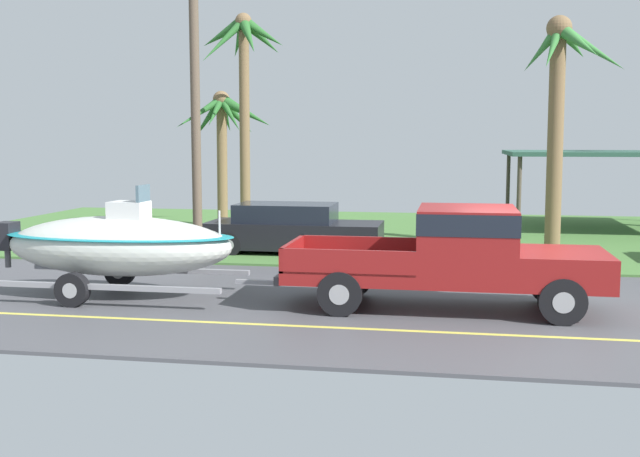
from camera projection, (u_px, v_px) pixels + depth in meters
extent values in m
cube|color=#4C4C51|center=(528.00, 313.00, 13.81)|extent=(36.00, 8.00, 0.06)
cube|color=#477538|center=(496.00, 237.00, 24.56)|extent=(36.00, 14.00, 0.11)
cube|color=#DBCC4C|center=(538.00, 336.00, 12.04)|extent=(34.20, 0.12, 0.01)
cube|color=maroon|center=(444.00, 275.00, 13.96)|extent=(5.76, 1.96, 0.22)
cube|color=maroon|center=(562.00, 262.00, 13.57)|extent=(1.61, 1.96, 0.38)
cube|color=maroon|center=(467.00, 239.00, 13.82)|extent=(1.73, 1.96, 1.14)
cube|color=black|center=(467.00, 220.00, 13.78)|extent=(1.75, 1.98, 0.38)
cube|color=#621111|center=(354.00, 265.00, 14.24)|extent=(2.42, 1.96, 0.04)
cube|color=maroon|center=(360.00, 248.00, 15.14)|extent=(2.42, 0.08, 0.45)
cube|color=maroon|center=(347.00, 263.00, 13.30)|extent=(2.42, 0.08, 0.45)
cube|color=maroon|center=(292.00, 253.00, 14.42)|extent=(0.08, 1.96, 0.45)
cube|color=#333338|center=(287.00, 273.00, 14.48)|extent=(0.12, 1.77, 0.16)
sphere|color=#B2B2B7|center=(281.00, 271.00, 14.50)|extent=(0.10, 0.10, 0.10)
cylinder|color=black|center=(550.00, 282.00, 14.50)|extent=(0.80, 0.28, 0.80)
cylinder|color=#9E9EA3|center=(550.00, 282.00, 14.50)|extent=(0.36, 0.29, 0.36)
cylinder|color=black|center=(562.00, 301.00, 12.79)|extent=(0.80, 0.28, 0.80)
cylinder|color=#9E9EA3|center=(562.00, 301.00, 12.79)|extent=(0.36, 0.29, 0.36)
cylinder|color=black|center=(353.00, 276.00, 15.15)|extent=(0.80, 0.28, 0.80)
cylinder|color=#9E9EA3|center=(353.00, 276.00, 15.15)|extent=(0.36, 0.29, 0.36)
cylinder|color=black|center=(340.00, 293.00, 13.45)|extent=(0.80, 0.28, 0.80)
cylinder|color=#9E9EA3|center=(340.00, 293.00, 13.45)|extent=(0.36, 0.29, 0.36)
cube|color=gray|center=(259.00, 282.00, 14.60)|extent=(0.90, 0.10, 0.08)
cube|color=gray|center=(140.00, 269.00, 16.04)|extent=(4.78, 0.12, 0.10)
cube|color=gray|center=(98.00, 287.00, 14.15)|extent=(4.78, 0.12, 0.10)
cylinder|color=black|center=(120.00, 271.00, 16.19)|extent=(0.64, 0.22, 0.64)
cylinder|color=#9E9EA3|center=(120.00, 271.00, 16.19)|extent=(0.29, 0.23, 0.29)
cylinder|color=black|center=(72.00, 290.00, 14.19)|extent=(0.64, 0.22, 0.64)
cylinder|color=#9E9EA3|center=(72.00, 290.00, 14.19)|extent=(0.29, 0.23, 0.29)
ellipsoid|color=silver|center=(119.00, 246.00, 15.02)|extent=(4.61, 1.88, 1.18)
ellipsoid|color=teal|center=(119.00, 236.00, 15.00)|extent=(4.70, 1.92, 0.12)
cube|color=silver|center=(129.00, 218.00, 14.92)|extent=(0.70, 0.60, 0.65)
cube|color=slate|center=(143.00, 194.00, 14.81)|extent=(0.06, 0.56, 0.36)
cube|color=black|center=(7.00, 236.00, 15.43)|extent=(0.36, 0.44, 0.56)
cylinder|color=#4C4C51|center=(8.00, 252.00, 15.46)|extent=(0.12, 0.12, 0.65)
cylinder|color=silver|center=(220.00, 223.00, 14.61)|extent=(0.04, 0.04, 0.50)
cube|color=black|center=(295.00, 235.00, 20.71)|extent=(4.72, 1.76, 0.70)
cube|color=black|center=(286.00, 213.00, 20.68)|extent=(2.65, 1.62, 0.50)
cylinder|color=black|center=(357.00, 240.00, 21.23)|extent=(0.66, 0.22, 0.66)
cylinder|color=#9E9EA3|center=(357.00, 240.00, 21.23)|extent=(0.30, 0.23, 0.30)
cylinder|color=black|center=(349.00, 247.00, 19.68)|extent=(0.66, 0.22, 0.66)
cylinder|color=#9E9EA3|center=(349.00, 247.00, 19.68)|extent=(0.30, 0.23, 0.30)
cylinder|color=black|center=(246.00, 237.00, 21.79)|extent=(0.66, 0.22, 0.66)
cylinder|color=#9E9EA3|center=(246.00, 237.00, 21.79)|extent=(0.30, 0.23, 0.30)
cylinder|color=black|center=(230.00, 245.00, 20.24)|extent=(0.66, 0.22, 0.66)
cylinder|color=#9E9EA3|center=(230.00, 245.00, 20.24)|extent=(0.30, 0.23, 0.30)
cylinder|color=#4C4238|center=(508.00, 188.00, 28.92)|extent=(0.14, 0.14, 2.58)
cylinder|color=#4C4238|center=(519.00, 198.00, 23.94)|extent=(0.14, 0.14, 2.58)
cube|color=#2D5647|center=(615.00, 153.00, 25.69)|extent=(7.16, 5.60, 0.14)
cylinder|color=brown|center=(222.00, 164.00, 26.95)|extent=(0.37, 0.43, 4.53)
cone|color=#286028|center=(246.00, 112.00, 26.40)|extent=(2.12, 0.82, 1.32)
cone|color=#286028|center=(237.00, 116.00, 27.25)|extent=(1.25, 1.59, 1.46)
cone|color=#286028|center=(226.00, 116.00, 27.42)|extent=(0.44, 1.58, 1.36)
cone|color=#286028|center=(215.00, 113.00, 27.47)|extent=(1.27, 1.64, 1.16)
cone|color=#286028|center=(206.00, 121.00, 26.79)|extent=(1.38, 0.50, 1.70)
cone|color=#286028|center=(199.00, 113.00, 26.08)|extent=(1.42, 1.83, 1.27)
cone|color=#286028|center=(215.00, 112.00, 26.16)|extent=(0.39, 1.40, 1.17)
cone|color=#286028|center=(230.00, 115.00, 26.27)|extent=(1.24, 1.17, 1.33)
sphere|color=brown|center=(221.00, 99.00, 26.68)|extent=(0.59, 0.59, 0.59)
cylinder|color=brown|center=(555.00, 141.00, 21.27)|extent=(0.44, 0.66, 6.17)
cone|color=#387A38|center=(592.00, 49.00, 20.70)|extent=(1.97, 0.67, 1.47)
cone|color=#387A38|center=(572.00, 43.00, 21.44)|extent=(1.24, 1.49, 1.02)
cone|color=#387A38|center=(544.00, 47.00, 21.52)|extent=(1.11, 1.40, 1.19)
cone|color=#387A38|center=(542.00, 50.00, 20.99)|extent=(1.21, 0.49, 1.37)
cone|color=#387A38|center=(553.00, 47.00, 20.58)|extent=(0.80, 1.24, 1.34)
cone|color=#387A38|center=(578.00, 42.00, 20.38)|extent=(1.36, 1.50, 1.24)
sphere|color=brown|center=(559.00, 28.00, 20.92)|extent=(0.70, 0.70, 0.70)
cylinder|color=brown|center=(245.00, 130.00, 24.67)|extent=(0.33, 0.38, 6.87)
cone|color=#286028|center=(263.00, 33.00, 24.26)|extent=(1.50, 0.52, 1.12)
cone|color=#286028|center=(262.00, 38.00, 24.90)|extent=(1.25, 1.68, 1.20)
cone|color=#286028|center=(239.00, 40.00, 25.20)|extent=(1.16, 1.95, 1.23)
cone|color=#286028|center=(223.00, 34.00, 24.54)|extent=(1.66, 0.65, 1.10)
cone|color=#286028|center=(223.00, 41.00, 23.87)|extent=(1.34, 1.50, 1.58)
cone|color=#286028|center=(249.00, 36.00, 23.75)|extent=(1.09, 1.49, 1.39)
sphere|color=brown|center=(243.00, 21.00, 24.27)|extent=(0.53, 0.53, 0.53)
cylinder|color=brown|center=(195.00, 87.00, 19.12)|extent=(0.24, 0.24, 8.85)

